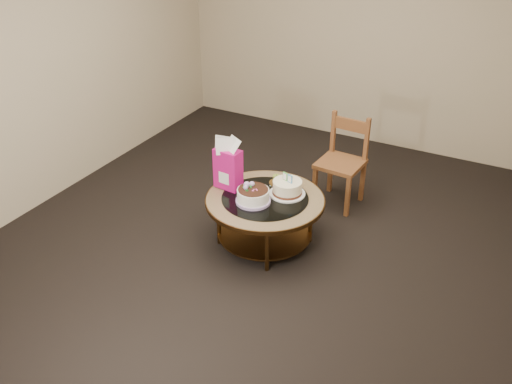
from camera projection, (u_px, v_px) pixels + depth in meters
The scene contains 8 objects.
ground at pixel (265, 242), 5.05m from camera, with size 5.00×5.00×0.00m, color black.
room_walls at pixel (266, 74), 4.28m from camera, with size 4.52×5.02×2.61m.
coffee_table at pixel (265, 206), 4.86m from camera, with size 1.02×1.02×0.46m.
decorated_cake at pixel (253, 196), 4.73m from camera, with size 0.29×0.29×0.17m.
cream_cake at pixel (287, 188), 4.84m from camera, with size 0.31×0.31×0.20m.
gift_bag at pixel (228, 164), 4.86m from camera, with size 0.25×0.19×0.47m.
pillar_candle at pixel (276, 181), 5.01m from camera, with size 0.14×0.14×0.10m.
dining_chair at pixel (342, 161), 5.44m from camera, with size 0.43×0.43×0.87m.
Camera 1 is at (1.89, -3.69, 2.91)m, focal length 40.00 mm.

